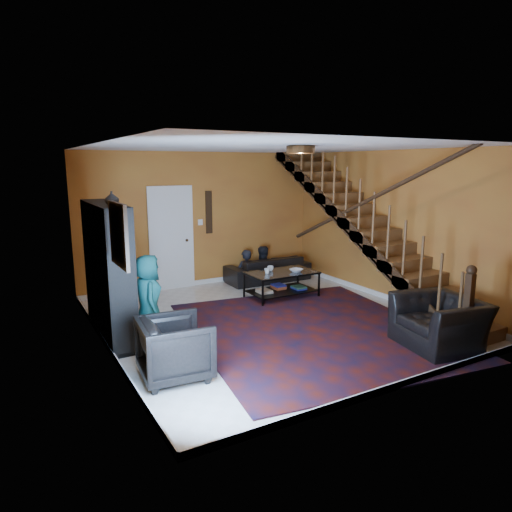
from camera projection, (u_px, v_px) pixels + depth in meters
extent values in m
plane|color=beige|center=(269.00, 321.00, 7.54)|extent=(5.50, 5.50, 0.00)
plane|color=#BD7A2A|center=(202.00, 220.00, 9.61)|extent=(5.20, 0.00, 5.20)
plane|color=#BD7A2A|center=(402.00, 272.00, 4.92)|extent=(5.20, 0.00, 5.20)
plane|color=#BD7A2A|center=(102.00, 252.00, 6.01)|extent=(0.00, 5.50, 5.50)
plane|color=#BD7A2A|center=(388.00, 227.00, 8.53)|extent=(0.00, 5.50, 5.50)
plane|color=white|center=(270.00, 147.00, 6.99)|extent=(5.50, 5.50, 0.00)
cube|color=silver|center=(204.00, 282.00, 9.87)|extent=(5.20, 0.02, 0.10)
cube|color=silver|center=(109.00, 348.00, 6.27)|extent=(0.02, 5.50, 0.10)
cube|color=#BD7A2A|center=(369.00, 233.00, 8.31)|extent=(0.95, 4.92, 2.83)
cube|color=black|center=(350.00, 230.00, 8.08)|extent=(0.04, 5.02, 3.02)
cylinder|color=black|center=(353.00, 204.00, 8.00)|extent=(0.07, 4.20, 2.44)
cube|color=black|center=(467.00, 313.00, 6.21)|extent=(0.10, 0.10, 1.10)
cube|color=black|center=(109.00, 271.00, 6.69)|extent=(0.35, 1.80, 2.00)
cube|color=black|center=(111.00, 310.00, 6.81)|extent=(0.35, 1.72, 0.03)
cube|color=black|center=(108.00, 261.00, 6.66)|extent=(0.35, 1.72, 0.03)
cube|color=silver|center=(171.00, 240.00, 9.32)|extent=(0.82, 0.05, 2.05)
cube|color=maroon|center=(119.00, 235.00, 5.18)|extent=(0.04, 0.74, 0.74)
cube|color=black|center=(209.00, 212.00, 9.64)|extent=(0.14, 0.03, 0.90)
cylinder|color=#3F2814|center=(301.00, 150.00, 6.32)|extent=(0.40, 0.40, 0.10)
cube|color=#44110C|center=(312.00, 330.00, 7.10)|extent=(4.12, 4.56, 0.02)
imported|color=black|center=(268.00, 269.00, 10.11)|extent=(1.87, 0.75, 0.54)
imported|color=black|center=(175.00, 348.00, 5.46)|extent=(0.89, 0.87, 0.75)
imported|color=black|center=(439.00, 323.00, 6.40)|extent=(1.15, 1.26, 0.72)
imported|color=black|center=(246.00, 277.00, 9.91)|extent=(0.45, 0.31, 1.19)
imported|color=black|center=(262.00, 274.00, 10.11)|extent=(0.62, 0.49, 1.23)
imported|color=#175A58|center=(148.00, 298.00, 6.64)|extent=(0.49, 0.67, 1.27)
cube|color=black|center=(263.00, 294.00, 8.23)|extent=(0.03, 0.03, 0.50)
cube|color=black|center=(319.00, 285.00, 8.85)|extent=(0.03, 0.03, 0.50)
cube|color=black|center=(244.00, 285.00, 8.84)|extent=(0.03, 0.03, 0.50)
cube|color=black|center=(298.00, 277.00, 9.45)|extent=(0.03, 0.03, 0.50)
cube|color=black|center=(281.00, 291.00, 8.87)|extent=(1.27, 0.72, 0.02)
cube|color=silver|center=(282.00, 272.00, 8.79)|extent=(1.33, 0.78, 0.02)
imported|color=#999999|center=(270.00, 268.00, 8.88)|extent=(0.13, 0.13, 0.10)
imported|color=#999999|center=(267.00, 271.00, 8.66)|extent=(0.13, 0.13, 0.10)
imported|color=#999999|center=(296.00, 270.00, 8.79)|extent=(0.30, 0.30, 0.06)
imported|color=#999999|center=(112.00, 198.00, 6.05)|extent=(0.18, 0.18, 0.19)
cylinder|color=red|center=(193.00, 353.00, 5.97)|extent=(0.20, 0.20, 0.17)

